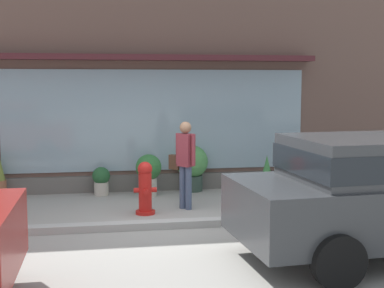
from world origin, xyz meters
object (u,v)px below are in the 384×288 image
(potted_plant_window_left, at_px, (267,175))
(pedestrian_with_handbag, at_px, (185,159))
(fire_hydrant, at_px, (145,188))
(potted_plant_low_front, at_px, (192,165))
(potted_plant_window_right, at_px, (101,180))
(potted_plant_by_entrance, at_px, (349,172))
(potted_plant_corner_tall, at_px, (149,172))

(potted_plant_window_left, bearing_deg, pedestrian_with_handbag, -148.62)
(fire_hydrant, xyz_separation_m, potted_plant_low_front, (1.19, 1.95, 0.09))
(potted_plant_window_left, bearing_deg, potted_plant_window_right, 175.37)
(fire_hydrant, xyz_separation_m, potted_plant_window_left, (2.78, 1.51, -0.09))
(pedestrian_with_handbag, relative_size, potted_plant_by_entrance, 2.01)
(pedestrian_with_handbag, bearing_deg, potted_plant_window_left, -100.79)
(fire_hydrant, height_order, potted_plant_low_front, potted_plant_low_front)
(fire_hydrant, height_order, potted_plant_window_left, fire_hydrant)
(pedestrian_with_handbag, distance_m, potted_plant_low_front, 1.76)
(fire_hydrant, distance_m, potted_plant_low_front, 2.29)
(potted_plant_low_front, bearing_deg, pedestrian_with_handbag, -104.02)
(potted_plant_window_left, distance_m, potted_plant_window_right, 3.58)
(potted_plant_window_left, height_order, potted_plant_window_right, potted_plant_window_left)
(potted_plant_corner_tall, bearing_deg, potted_plant_window_left, -0.60)
(potted_plant_low_front, distance_m, potted_plant_window_left, 1.66)
(fire_hydrant, relative_size, potted_plant_window_right, 1.59)
(pedestrian_with_handbag, relative_size, potted_plant_low_front, 1.64)
(fire_hydrant, xyz_separation_m, potted_plant_corner_tall, (0.20, 1.53, 0.04))
(potted_plant_corner_tall, bearing_deg, pedestrian_with_handbag, -65.27)
(potted_plant_by_entrance, relative_size, potted_plant_window_right, 1.36)
(potted_plant_window_right, bearing_deg, potted_plant_corner_tall, -14.84)
(pedestrian_with_handbag, distance_m, potted_plant_window_right, 2.27)
(pedestrian_with_handbag, height_order, potted_plant_window_right, pedestrian_with_handbag)
(potted_plant_corner_tall, bearing_deg, potted_plant_by_entrance, -0.12)
(potted_plant_window_left, bearing_deg, potted_plant_low_front, 164.37)
(fire_hydrant, distance_m, potted_plant_by_entrance, 4.94)
(potted_plant_low_front, bearing_deg, fire_hydrant, -121.34)
(potted_plant_by_entrance, bearing_deg, potted_plant_low_front, 173.05)
(potted_plant_corner_tall, xyz_separation_m, potted_plant_by_entrance, (4.50, -0.01, -0.13))
(fire_hydrant, distance_m, potted_plant_window_left, 3.16)
(potted_plant_corner_tall, distance_m, potted_plant_window_right, 1.04)
(pedestrian_with_handbag, bearing_deg, potted_plant_window_right, 3.85)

